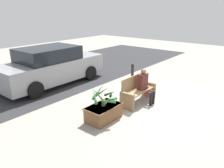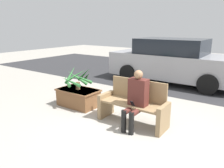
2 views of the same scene
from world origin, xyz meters
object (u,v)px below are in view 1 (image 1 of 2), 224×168
object	(u,v)px
potted_plant	(104,96)
person_seated	(145,84)
bench	(137,91)
bollard_post	(133,70)
planter_box	(104,112)
parked_car	(51,66)

from	to	relation	value
potted_plant	person_seated	bearing A→B (deg)	-7.12
bench	bollard_post	distance (m)	2.97
person_seated	planter_box	bearing A→B (deg)	172.25
potted_plant	parked_car	xyz separation A→B (m)	(1.08, 3.92, 0.03)
bench	bollard_post	bearing A→B (deg)	36.92
person_seated	planter_box	distance (m)	1.92
planter_box	person_seated	bearing A→B (deg)	-7.75
bench	planter_box	bearing A→B (deg)	177.65
person_seated	parked_car	bearing A→B (deg)	100.49
person_seated	parked_car	world-z (taller)	parked_car
bench	parked_car	bearing A→B (deg)	98.81
bench	person_seated	distance (m)	0.34
planter_box	parked_car	world-z (taller)	parked_car
bench	potted_plant	bearing A→B (deg)	178.36
bench	planter_box	xyz separation A→B (m)	(-1.70, 0.07, -0.18)
planter_box	parked_car	bearing A→B (deg)	74.43
potted_plant	planter_box	bearing A→B (deg)	104.23
bench	potted_plant	distance (m)	1.73
potted_plant	bollard_post	size ratio (longest dim) A/B	1.22
bench	person_seated	bearing A→B (deg)	-49.94
person_seated	potted_plant	bearing A→B (deg)	172.88
parked_car	planter_box	bearing A→B (deg)	-105.57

